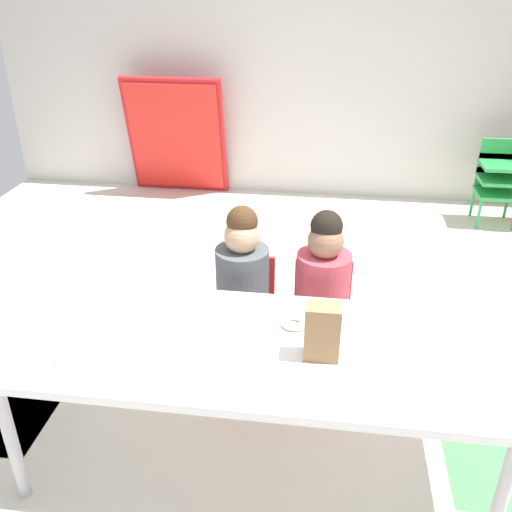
{
  "coord_description": "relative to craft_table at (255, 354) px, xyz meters",
  "views": [
    {
      "loc": [
        0.11,
        -2.23,
        1.89
      ],
      "look_at": [
        -0.16,
        -0.26,
        0.86
      ],
      "focal_mm": 38.8,
      "sensor_mm": 36.0,
      "label": 1
    }
  ],
  "objects": [
    {
      "name": "paper_bag_brown",
      "position": [
        0.25,
        -0.04,
        0.16
      ],
      "size": [
        0.13,
        0.09,
        0.22
      ],
      "primitive_type": "cube",
      "color": "#9E754C",
      "rests_on": "craft_table"
    },
    {
      "name": "kid_chair_green_stack",
      "position": [
        1.61,
        2.81,
        -0.17
      ],
      "size": [
        0.32,
        0.3,
        0.68
      ],
      "color": "green",
      "rests_on": "ground_plane"
    },
    {
      "name": "paper_plate_center_table",
      "position": [
        -0.65,
        -0.17,
        0.05
      ],
      "size": [
        0.18,
        0.18,
        0.01
      ],
      "primitive_type": "cylinder",
      "color": "white",
      "rests_on": "craft_table"
    },
    {
      "name": "back_wall",
      "position": [
        0.13,
        3.3,
        0.79
      ],
      "size": [
        5.86,
        0.1,
        2.71
      ],
      "primitive_type": "cube",
      "color": "beige",
      "rests_on": "ground_plane"
    },
    {
      "name": "folded_activity_table",
      "position": [
        -1.16,
        3.1,
        -0.02
      ],
      "size": [
        0.9,
        0.29,
        1.09
      ],
      "color": "red",
      "rests_on": "ground_plane"
    },
    {
      "name": "seated_child_near_camera",
      "position": [
        -0.15,
        0.6,
        -0.01
      ],
      "size": [
        0.34,
        0.34,
        0.92
      ],
      "color": "red",
      "rests_on": "ground_plane"
    },
    {
      "name": "paper_plate_near_edge",
      "position": [
        0.14,
        0.13,
        0.05
      ],
      "size": [
        0.18,
        0.18,
        0.01
      ],
      "primitive_type": "cylinder",
      "color": "white",
      "rests_on": "craft_table"
    },
    {
      "name": "seated_child_middle_seat",
      "position": [
        0.24,
        0.6,
        -0.01
      ],
      "size": [
        0.32,
        0.32,
        0.92
      ],
      "color": "red",
      "rests_on": "ground_plane"
    },
    {
      "name": "donut_powdered_on_plate",
      "position": [
        0.14,
        0.13,
        0.07
      ],
      "size": [
        0.11,
        0.11,
        0.03
      ],
      "primitive_type": "torus",
      "color": "white",
      "rests_on": "craft_table"
    },
    {
      "name": "craft_table",
      "position": [
        0.0,
        0.0,
        0.0
      ],
      "size": [
        1.96,
        0.75,
        0.61
      ],
      "color": "white",
      "rests_on": "ground_plane"
    },
    {
      "name": "ground_plane",
      "position": [
        0.14,
        0.51,
        -0.57
      ],
      "size": [
        5.86,
        5.59,
        0.02
      ],
      "color": "silver"
    }
  ]
}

